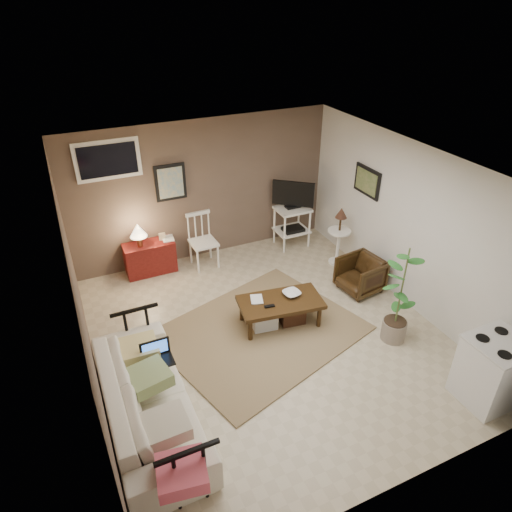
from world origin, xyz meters
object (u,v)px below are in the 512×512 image
armchair (360,273)px  potted_plant (401,292)px  sofa (147,392)px  spindle_chair (203,242)px  red_console (149,255)px  tv_stand (293,213)px  coffee_table (280,310)px  side_table (340,229)px  stove (493,371)px

armchair → potted_plant: bearing=-20.3°
sofa → spindle_chair: spindle_chair is taller
sofa → red_console: 3.11m
sofa → tv_stand: bearing=-49.3°
red_console → armchair: bearing=-33.5°
coffee_table → spindle_chair: size_ratio=1.31×
sofa → armchair: bearing=-72.7°
side_table → potted_plant: potted_plant is taller
sofa → potted_plant: (3.33, -0.03, 0.33)m
armchair → stove: (0.05, -2.43, 0.11)m
red_console → armchair: (2.87, -1.90, -0.02)m
potted_plant → stove: 1.36m
sofa → stove: 3.86m
sofa → side_table: (3.73, 1.97, 0.21)m
red_console → stove: size_ratio=1.11×
coffee_table → armchair: armchair is taller
coffee_table → spindle_chair: (-0.44, 1.97, 0.19)m
coffee_table → side_table: side_table is taller
coffee_table → stove: size_ratio=1.45×
red_console → potted_plant: size_ratio=0.65×
spindle_chair → stove: size_ratio=1.10×
sofa → spindle_chair: (1.62, 2.86, 0.00)m
red_console → tv_stand: size_ratio=0.76×
potted_plant → tv_stand: bearing=90.2°
tv_stand → potted_plant: (0.01, -2.88, 0.11)m
sofa → armchair: size_ratio=3.62×
sofa → armchair: 3.76m
armchair → stove: size_ratio=0.73×
sofa → side_table: bearing=-62.1°
armchair → red_console: bearing=-130.9°
spindle_chair → armchair: size_ratio=1.52×
side_table → stove: bearing=-91.7°
red_console → spindle_chair: size_ratio=1.01×
spindle_chair → tv_stand: (1.70, -0.00, 0.22)m
coffee_table → armchair: size_ratio=1.99×
red_console → side_table: bearing=-19.1°
tv_stand → potted_plant: 2.89m
spindle_chair → side_table: size_ratio=0.90×
side_table → stove: 3.29m
potted_plant → stove: (0.31, -1.28, -0.35)m
red_console → tv_stand: 2.63m
spindle_chair → potted_plant: 3.37m
tv_stand → armchair: 1.79m
tv_stand → stove: tv_stand is taller
stove → spindle_chair: bearing=115.9°
coffee_table → potted_plant: bearing=-35.8°
spindle_chair → stove: bearing=-64.1°
armchair → side_table: bearing=163.0°
tv_stand → coffee_table: bearing=-122.7°
red_console → stove: bearing=-56.0°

